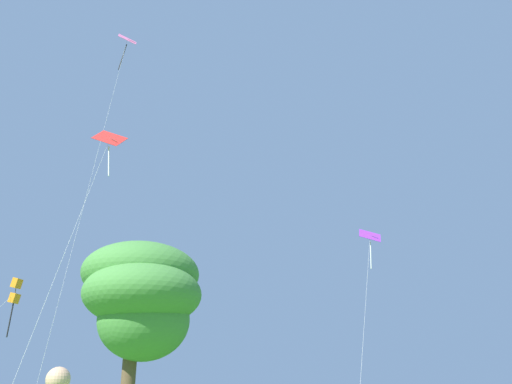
{
  "coord_description": "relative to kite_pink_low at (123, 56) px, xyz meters",
  "views": [
    {
      "loc": [
        -1.89,
        -2.13,
        1.54
      ],
      "look_at": [
        -8.79,
        25.73,
        12.2
      ],
      "focal_mm": 36.52,
      "sensor_mm": 36.0,
      "label": 1
    }
  ],
  "objects": [
    {
      "name": "kite_red_high",
      "position": [
        4.02,
        -7.32,
        -11.28
      ],
      "size": [
        1.63,
        5.98,
        14.25
      ],
      "color": "red",
      "rests_on": "ground_plane"
    },
    {
      "name": "kite_pink_low",
      "position": [
        0.0,
        0.0,
        0.0
      ],
      "size": [
        1.64,
        7.62,
        26.47
      ],
      "color": "pink",
      "rests_on": "ground_plane"
    },
    {
      "name": "kite_orange_box",
      "position": [
        -2.35,
        -4.53,
        -17.94
      ],
      "size": [
        0.92,
        6.44,
        7.06
      ],
      "color": "orange",
      "rests_on": "ground_plane"
    },
    {
      "name": "kite_purple_streamer",
      "position": [
        16.52,
        5.26,
        -13.89
      ],
      "size": [
        1.63,
        10.56,
        11.51
      ],
      "color": "purple",
      "rests_on": "ground_plane"
    },
    {
      "name": "tree_left_oak",
      "position": [
        6.81,
        -7.8,
        -18.88
      ],
      "size": [
        5.72,
        5.95,
        7.7
      ],
      "color": "brown",
      "rests_on": "ground_plane"
    }
  ]
}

